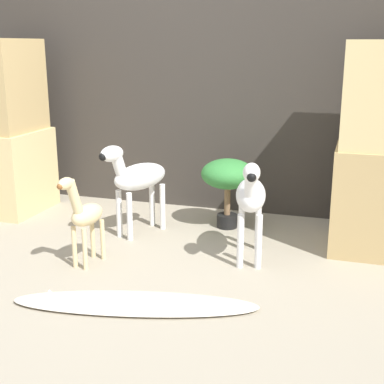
{
  "coord_description": "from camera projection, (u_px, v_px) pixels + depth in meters",
  "views": [
    {
      "loc": [
        1.22,
        -2.53,
        1.26
      ],
      "look_at": [
        0.23,
        0.6,
        0.35
      ],
      "focal_mm": 50.0,
      "sensor_mm": 36.0,
      "label": 1
    }
  ],
  "objects": [
    {
      "name": "ground_plane",
      "position": [
        121.0,
        276.0,
        3.01
      ],
      "size": [
        14.0,
        14.0,
        0.0
      ],
      "primitive_type": "plane",
      "color": "#9E937F"
    },
    {
      "name": "wall_back",
      "position": [
        196.0,
        66.0,
        4.04
      ],
      "size": [
        6.4,
        0.08,
        2.2
      ],
      "color": "#38332D",
      "rests_on": "ground_plane"
    },
    {
      "name": "giraffe_figurine",
      "position": [
        84.0,
        214.0,
        3.08
      ],
      "size": [
        0.16,
        0.37,
        0.56
      ],
      "color": "beige",
      "rests_on": "ground_plane"
    },
    {
      "name": "zebra_right",
      "position": [
        251.0,
        196.0,
        3.13
      ],
      "size": [
        0.26,
        0.56,
        0.64
      ],
      "color": "white",
      "rests_on": "ground_plane"
    },
    {
      "name": "potted_palm_front",
      "position": [
        228.0,
        177.0,
        3.72
      ],
      "size": [
        0.37,
        0.37,
        0.49
      ],
      "color": "black",
      "rests_on": "ground_plane"
    },
    {
      "name": "zebra_left",
      "position": [
        137.0,
        177.0,
        3.58
      ],
      "size": [
        0.35,
        0.55,
        0.64
      ],
      "color": "white",
      "rests_on": "ground_plane"
    },
    {
      "name": "rock_pillar_left",
      "position": [
        1.0,
        132.0,
        4.07
      ],
      "size": [
        0.59,
        0.58,
        1.3
      ],
      "color": "#DBC184",
      "rests_on": "ground_plane"
    },
    {
      "name": "surfboard",
      "position": [
        132.0,
        303.0,
        2.66
      ],
      "size": [
        1.27,
        0.56,
        0.08
      ],
      "color": "silver",
      "rests_on": "ground_plane"
    }
  ]
}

